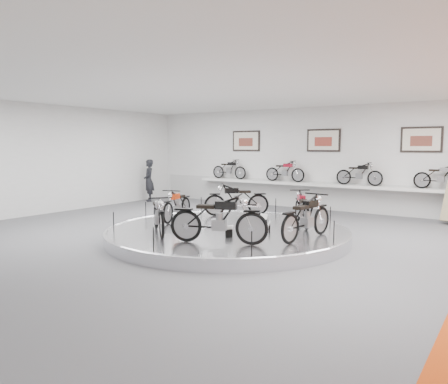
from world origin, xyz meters
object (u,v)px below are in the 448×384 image
Objects in this scene: display_platform at (227,234)px; bike_e at (218,219)px; bike_a at (302,208)px; bike_d at (159,215)px; shelf at (320,185)px; visitor at (149,180)px; bike_c at (177,205)px; bike_f at (307,217)px; bike_b at (237,200)px.

display_platform is 1.97m from bike_e.
bike_a is 3.95m from bike_d.
bike_a is 3.21m from bike_e.
display_platform is at bearing -90.00° from shelf.
bike_e is (0.85, -8.03, -0.14)m from shelf.
bike_a is at bearing -73.34° from shelf.
shelf is 7.59m from visitor.
shelf is at bearing 146.69° from bike_c.
bike_d is at bearing -6.59° from visitor.
visitor is at bearing -145.53° from bike_c.
visitor is at bearing 70.36° from bike_f.
shelf is 6.75× the size of bike_a.
bike_a is at bearing 92.31° from bike_d.
visitor reaches higher than bike_c.
bike_b is 3.99m from bike_e.
bike_e is (1.80, -3.57, 0.05)m from bike_b.
bike_b is at bearing 130.04° from bike_d.
shelf is 5.83× the size of visitor.
bike_e is (1.86, -0.07, 0.08)m from bike_d.
bike_f reaches higher than bike_d.
bike_c is (-3.37, -1.31, -0.01)m from bike_a.
shelf is 6.68× the size of bike_d.
bike_a reaches higher than display_platform.
bike_d is 8.96m from visitor.
bike_d is at bearing 106.58° from bike_a.
bike_e is 10.41m from visitor.
bike_a is 1.03× the size of bike_c.
bike_f is at bearing -70.52° from shelf.
bike_a reaches higher than shelf.
bike_c is at bearing 173.92° from display_platform.
bike_d is 0.87× the size of visitor.
display_platform is 3.89× the size of bike_d.
bike_a is (1.46, -4.89, -0.22)m from shelf.
bike_e is 1.01× the size of visitor.
bike_b is at bearing 64.73° from bike_f.
bike_e is at bearing 143.64° from bike_f.
bike_a is 0.86× the size of visitor.
display_platform is 2.39m from bike_f.
visitor is (-7.40, 4.71, 0.79)m from display_platform.
bike_b is 0.91× the size of bike_e.
bike_e is at bearing 0.34° from visitor.
visitor is at bearing 176.56° from bike_d.
bike_c reaches higher than display_platform.
bike_e is (0.85, -1.63, 0.71)m from display_platform.
bike_f is at bearing 26.08° from bike_e.
bike_d is at bearing 48.99° from bike_b.
visitor is (-7.40, -1.69, -0.06)m from shelf.
bike_e is 2.11m from bike_f.
bike_b is at bearing 14.61° from visitor.
bike_b reaches higher than bike_a.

